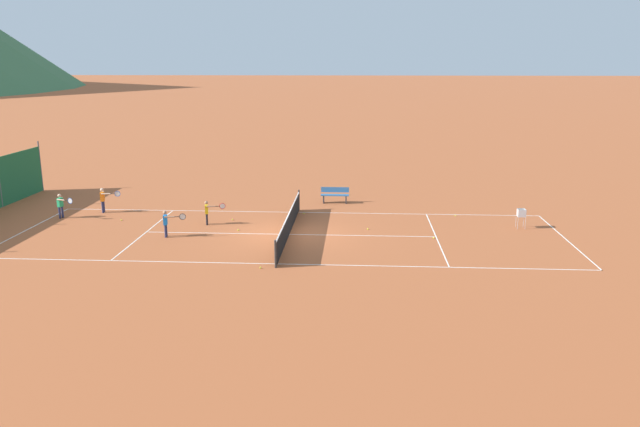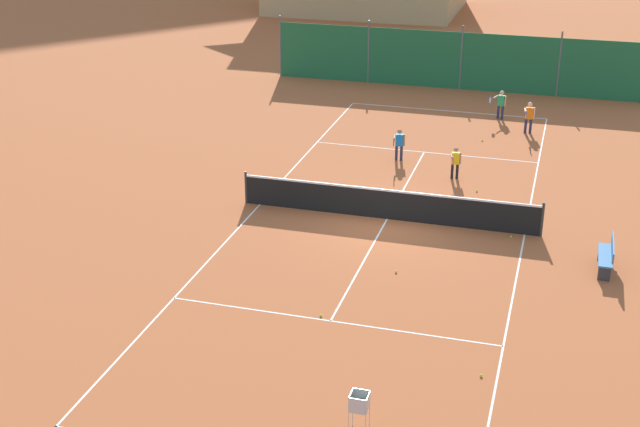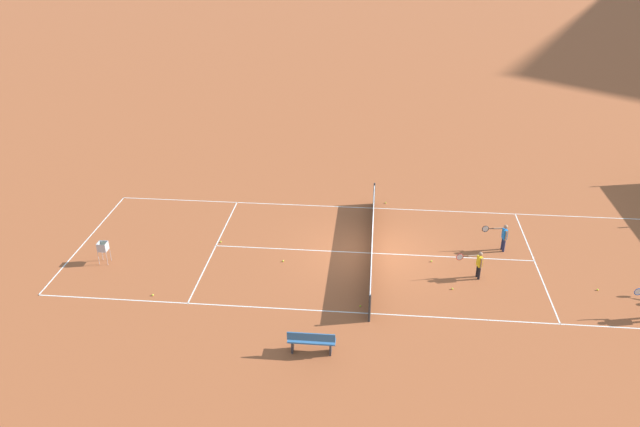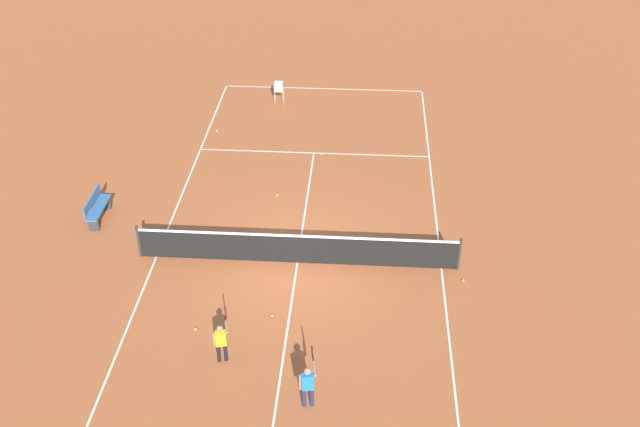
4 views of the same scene
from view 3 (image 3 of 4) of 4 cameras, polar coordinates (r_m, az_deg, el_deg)
name	(u,v)px [view 3 (image 3 of 4)]	position (r m, az deg, el deg)	size (l,w,h in m)	color
ground_plane	(372,253)	(25.22, 4.75, -3.63)	(600.00, 600.00, 0.00)	#A8542D
court_line_markings	(372,253)	(25.22, 4.75, -3.63)	(8.25, 23.85, 0.01)	white
tennis_net	(372,242)	(24.97, 4.80, -2.65)	(9.18, 0.08, 1.06)	#2D2D2D
player_near_service	(478,263)	(23.97, 14.24, -4.40)	(0.37, 0.99, 1.12)	black
player_far_service	(503,235)	(26.06, 16.40, -1.94)	(0.39, 1.01, 1.17)	#23284C
tennis_ball_alley_right	(598,290)	(25.00, 24.05, -6.38)	(0.07, 0.07, 0.07)	#CCE033
tennis_ball_by_net_left	(221,242)	(26.20, -9.06, -2.57)	(0.07, 0.07, 0.07)	#CCE033
tennis_ball_by_net_right	(431,261)	(24.93, 10.15, -4.31)	(0.07, 0.07, 0.07)	#CCE033
tennis_ball_far_corner	(153,295)	(23.36, -15.05, -7.21)	(0.07, 0.07, 0.07)	#CCE033
tennis_ball_service_box	(360,306)	(22.06, 3.70, -8.44)	(0.07, 0.07, 0.07)	#CCE033
tennis_ball_near_corner	(452,289)	(23.41, 12.01, -6.74)	(0.07, 0.07, 0.07)	#CCE033
tennis_ball_alley_left	(283,261)	(24.59, -3.40, -4.36)	(0.07, 0.07, 0.07)	#CCE033
tennis_ball_mid_court	(386,203)	(29.32, 6.01, 0.99)	(0.07, 0.07, 0.07)	#CCE033
ball_hopper	(103,248)	(25.63, -19.26, -2.97)	(0.36, 0.36, 0.89)	#B7B7BC
courtside_bench	(311,341)	(19.80, -0.79, -11.59)	(0.36, 1.50, 0.84)	#336699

